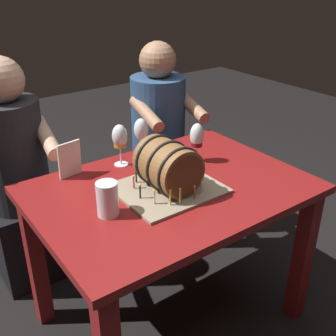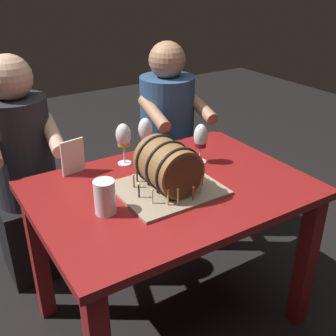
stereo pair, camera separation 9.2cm
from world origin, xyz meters
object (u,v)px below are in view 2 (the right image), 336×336
wine_glass_red (201,138)px  menu_card (73,157)px  dining_table (171,212)px  wine_glass_amber (123,137)px  wine_glass_empty (145,130)px  person_seated_left (27,183)px  person_seated_right (167,148)px  beer_pint (105,198)px  barrel_cake (168,169)px

wine_glass_red → menu_card: (-0.54, 0.20, -0.04)m
dining_table → menu_card: (-0.30, 0.33, 0.21)m
wine_glass_amber → dining_table: bearing=-77.9°
menu_card → dining_table: bearing=-57.7°
wine_glass_amber → menu_card: 0.24m
dining_table → wine_glass_empty: size_ratio=5.75×
dining_table → person_seated_left: bearing=121.3°
person_seated_left → wine_glass_empty: bearing=-39.3°
person_seated_right → menu_card: bearing=-152.5°
beer_pint → person_seated_left: bearing=98.7°
beer_pint → person_seated_right: (0.75, 0.75, -0.25)m
barrel_cake → menu_card: barrel_cake is taller
wine_glass_red → person_seated_left: bearing=139.1°
wine_glass_red → wine_glass_empty: (-0.19, 0.18, 0.02)m
wine_glass_amber → beer_pint: 0.43m
wine_glass_red → person_seated_left: size_ratio=0.16×
barrel_cake → beer_pint: (-0.29, -0.02, -0.03)m
wine_glass_amber → person_seated_right: person_seated_right is taller
dining_table → barrel_cake: bearing=-146.0°
person_seated_left → person_seated_right: size_ratio=1.01×
wine_glass_amber → person_seated_right: bearing=39.7°
dining_table → wine_glass_empty: wine_glass_empty is taller
barrel_cake → person_seated_right: bearing=57.8°
wine_glass_red → beer_pint: (-0.56, -0.17, -0.06)m
dining_table → wine_glass_red: wine_glass_red is taller
menu_card → person_seated_left: bearing=99.6°
person_seated_left → person_seated_right: person_seated_left is taller
wine_glass_red → person_seated_right: size_ratio=0.16×
dining_table → wine_glass_amber: wine_glass_amber is taller
barrel_cake → wine_glass_red: 0.31m
beer_pint → person_seated_left: 0.80m
wine_glass_red → person_seated_left: 0.94m
dining_table → wine_glass_amber: size_ratio=5.76×
dining_table → barrel_cake: (-0.03, -0.02, 0.22)m
wine_glass_amber → wine_glass_empty: (0.12, 0.01, 0.00)m
menu_card → person_seated_left: 0.48m
person_seated_left → beer_pint: bearing=-81.3°
menu_card → person_seated_right: bearing=17.8°
barrel_cake → person_seated_left: (-0.40, 0.73, -0.28)m
wine_glass_red → dining_table: bearing=-152.2°
wine_glass_amber → person_seated_right: (0.50, 0.41, -0.32)m
dining_table → beer_pint: bearing=-172.7°
menu_card → wine_glass_amber: bearing=-17.1°
beer_pint → dining_table: bearing=7.3°
dining_table → wine_glass_red: (0.24, 0.13, 0.25)m
dining_table → wine_glass_empty: bearing=79.8°
dining_table → beer_pint: beer_pint is taller
wine_glass_red → barrel_cake: bearing=-151.5°
dining_table → beer_pint: (-0.32, -0.04, 0.19)m
dining_table → wine_glass_red: 0.37m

